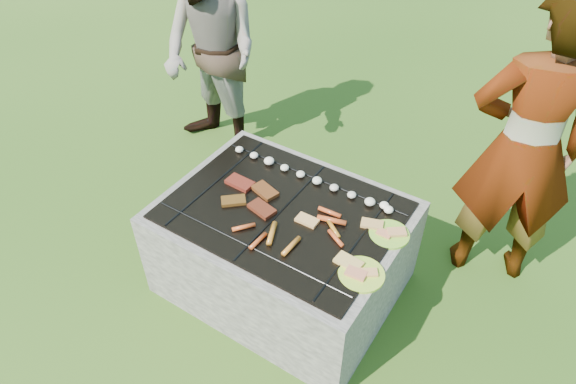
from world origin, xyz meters
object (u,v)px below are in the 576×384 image
at_px(bystander, 211,54).
at_px(plate_far, 390,234).
at_px(plate_near, 361,274).
at_px(fire_pit, 283,251).
at_px(cook, 524,150).

bearing_deg(bystander, plate_far, -11.81).
height_order(plate_far, plate_near, same).
bearing_deg(fire_pit, plate_near, -17.18).
relative_size(plate_far, bystander, 0.14).
xyz_separation_m(plate_far, cook, (0.43, 0.68, 0.29)).
bearing_deg(bystander, plate_near, -20.05).
relative_size(plate_far, plate_near, 0.83).
bearing_deg(bystander, cook, 9.27).
bearing_deg(fire_pit, plate_far, 14.58).
xyz_separation_m(plate_near, cook, (0.43, 1.00, 0.29)).
relative_size(fire_pit, cook, 0.73).
relative_size(plate_near, cook, 0.16).
xyz_separation_m(plate_far, bystander, (-1.77, 0.75, 0.22)).
height_order(fire_pit, plate_far, plate_far).
bearing_deg(plate_far, bystander, 157.10).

